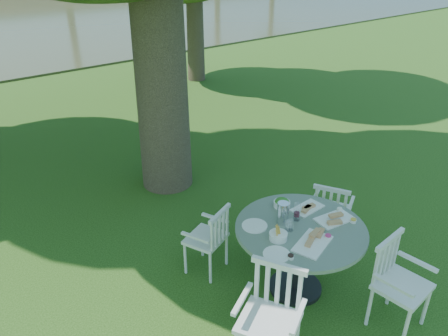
% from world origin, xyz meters
% --- Properties ---
extents(ground, '(140.00, 140.00, 0.00)m').
position_xyz_m(ground, '(0.00, 0.00, 0.00)').
color(ground, '#15380B').
rests_on(ground, ground).
extents(table, '(1.31, 1.31, 0.80)m').
position_xyz_m(table, '(-0.14, -1.20, 0.63)').
color(table, black).
rests_on(table, ground).
extents(chair_ne, '(0.55, 0.56, 0.84)m').
position_xyz_m(chair_ne, '(0.75, -0.90, 0.49)').
color(chair_ne, silver).
rests_on(chair_ne, ground).
extents(chair_nw, '(0.53, 0.51, 0.82)m').
position_xyz_m(chair_nw, '(-0.66, -0.42, 0.48)').
color(chair_nw, silver).
rests_on(chair_nw, ground).
extents(chair_sw, '(0.63, 0.64, 0.96)m').
position_xyz_m(chair_sw, '(-0.95, -1.65, 0.56)').
color(chair_sw, silver).
rests_on(chair_sw, ground).
extents(chair_se, '(0.50, 0.47, 0.92)m').
position_xyz_m(chair_se, '(0.24, -2.06, 0.54)').
color(chair_se, silver).
rests_on(chair_se, ground).
extents(tableware, '(1.20, 0.92, 0.23)m').
position_xyz_m(tableware, '(-0.19, -1.13, 0.84)').
color(tableware, white).
rests_on(tableware, table).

